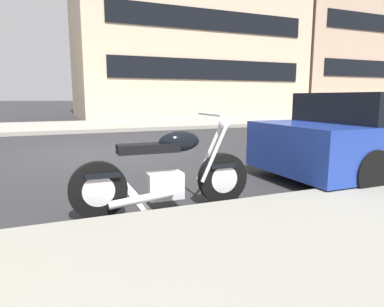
% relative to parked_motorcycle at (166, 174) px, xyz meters
% --- Properties ---
extents(ground_plane, '(260.00, 260.00, 0.00)m').
position_rel_parked_motorcycle_xyz_m(ground_plane, '(-0.23, 4.39, -0.42)').
color(ground_plane, '#28282B').
extents(sidewalk_far_curb, '(120.00, 5.00, 0.14)m').
position_rel_parked_motorcycle_xyz_m(sidewalk_far_curb, '(11.77, 11.52, -0.35)').
color(sidewalk_far_curb, gray).
rests_on(sidewalk_far_curb, ground).
extents(parking_stall_stripe, '(0.12, 2.20, 0.01)m').
position_rel_parked_motorcycle_xyz_m(parking_stall_stripe, '(-0.23, 0.36, -0.42)').
color(parking_stall_stripe, silver).
rests_on(parking_stall_stripe, ground).
extents(parked_motorcycle, '(2.08, 0.62, 1.11)m').
position_rel_parked_motorcycle_xyz_m(parked_motorcycle, '(0.00, 0.00, 0.00)').
color(parked_motorcycle, black).
rests_on(parked_motorcycle, ground).
extents(car_opposite_curb, '(4.53, 2.03, 1.36)m').
position_rel_parked_motorcycle_xyz_m(car_opposite_curb, '(12.17, 8.29, 0.22)').
color(car_opposite_curb, '#4C515B').
rests_on(car_opposite_curb, ground).
extents(townhouse_far_uphill, '(13.68, 10.39, 12.69)m').
position_rel_parked_motorcycle_xyz_m(townhouse_far_uphill, '(7.19, 18.98, 5.92)').
color(townhouse_far_uphill, beige).
rests_on(townhouse_far_uphill, ground).
extents(townhouse_corner_block, '(11.29, 9.90, 14.60)m').
position_rel_parked_motorcycle_xyz_m(townhouse_corner_block, '(19.91, 18.73, 6.88)').
color(townhouse_corner_block, tan).
rests_on(townhouse_corner_block, ground).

